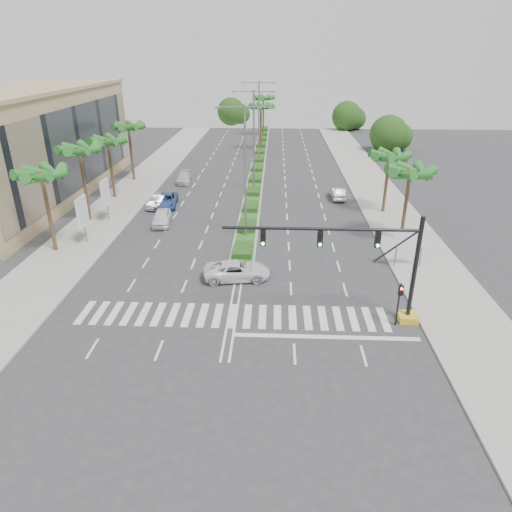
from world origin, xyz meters
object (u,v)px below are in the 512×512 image
(car_right, at_px, (337,193))
(car_parked_d, at_px, (184,178))
(car_parked_b, at_px, (159,201))
(car_parked_c, at_px, (166,201))
(car_parked_a, at_px, (162,218))
(car_crossing, at_px, (237,271))

(car_right, bearing_deg, car_parked_d, -20.27)
(car_parked_b, height_order, car_parked_c, car_parked_c)
(car_parked_a, bearing_deg, car_parked_c, 91.95)
(car_parked_b, bearing_deg, car_parked_c, 15.44)
(car_parked_a, distance_m, car_parked_b, 5.88)
(car_parked_a, bearing_deg, car_right, 20.60)
(car_parked_b, distance_m, car_parked_c, 0.81)
(car_parked_a, distance_m, car_parked_d, 16.13)
(car_parked_d, bearing_deg, car_crossing, -76.74)
(car_parked_a, relative_size, car_parked_c, 0.84)
(car_parked_d, distance_m, car_right, 20.64)
(car_parked_a, xyz_separation_m, car_parked_c, (-0.86, 5.76, -0.02))
(car_parked_a, relative_size, car_right, 1.04)
(car_parked_c, distance_m, car_crossing, 19.88)
(car_parked_c, bearing_deg, car_right, 5.31)
(car_parked_c, height_order, car_right, car_parked_c)
(car_crossing, xyz_separation_m, car_right, (10.22, 21.37, -0.02))
(car_parked_c, height_order, car_crossing, car_parked_c)
(car_right, bearing_deg, car_parked_c, 9.19)
(car_parked_a, bearing_deg, car_parked_d, 86.26)
(car_parked_a, bearing_deg, car_parked_b, 99.83)
(car_parked_c, xyz_separation_m, car_parked_d, (0.08, 10.36, -0.07))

